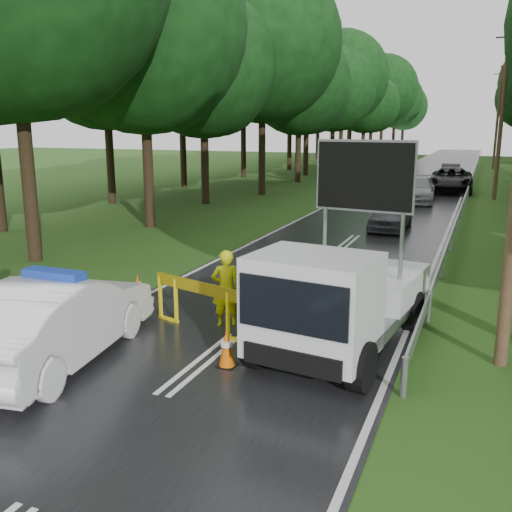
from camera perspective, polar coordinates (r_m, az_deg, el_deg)
The scene contains 18 objects.
ground at distance 10.98m, azimuth -5.33°, elevation -10.57°, with size 160.00×160.00×0.00m, color #244D16.
road at distance 39.44m, azimuth 15.09°, elevation 6.20°, with size 7.00×140.00×0.02m, color black.
guardrail at distance 38.79m, azimuth 20.53°, elevation 6.52°, with size 0.12×60.06×0.70m.
utility_pole_mid at distance 36.93m, azimuth 23.39°, elevation 13.04°, with size 1.40×0.24×10.00m.
utility_pole_far at distance 62.93m, azimuth 23.01°, elevation 12.64°, with size 1.40×0.24×10.00m.
police_sedan at distance 11.34m, azimuth -19.22°, elevation -6.08°, with size 2.43×5.13×1.79m.
work_truck at distance 11.19m, azimuth 8.20°, elevation -4.22°, with size 2.83×5.29×4.04m.
barrier at distance 12.28m, azimuth -5.57°, elevation -3.81°, with size 2.59×0.84×1.12m.
officer at distance 12.56m, azimuth -3.04°, elevation -3.26°, with size 0.63×0.42×1.74m, color #C7D00B.
civilian at distance 12.34m, azimuth 0.01°, elevation -3.71°, with size 0.81×0.63×1.67m, color #1A51A9.
queue_car_first at distance 24.97m, azimuth 13.32°, elevation 4.06°, with size 1.54×3.82×1.30m, color #3E3F45.
queue_car_second at distance 34.38m, azimuth 15.74°, elevation 6.41°, with size 2.01×4.94×1.43m, color #A9ABB2.
queue_car_third at distance 40.20m, azimuth 18.92°, elevation 7.22°, with size 2.68×5.81×1.61m, color black.
queue_car_fourth at distance 48.39m, azimuth 18.86°, elevation 7.93°, with size 1.42×4.06×1.34m, color #383B3F.
cone_center at distance 10.64m, azimuth -2.94°, elevation -9.18°, with size 0.36×0.36×0.76m.
cone_far at distance 15.27m, azimuth 2.53°, elevation -2.15°, with size 0.38×0.38×0.81m.
cone_left_mid at distance 14.96m, azimuth -11.72°, elevation -3.04°, with size 0.31×0.31×0.65m.
cone_right at distance 12.48m, azimuth 10.38°, elevation -5.85°, with size 0.39×0.39×0.82m.
Camera 1 is at (4.67, -8.92, 4.39)m, focal length 40.00 mm.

